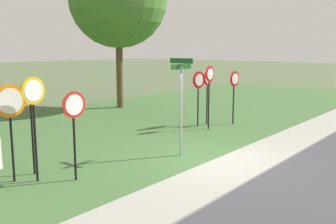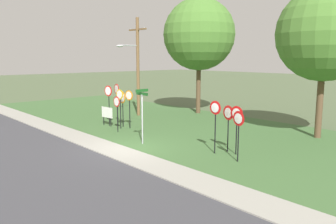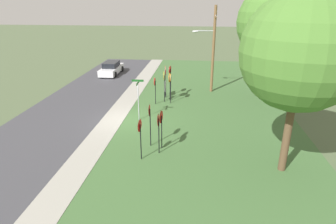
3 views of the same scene
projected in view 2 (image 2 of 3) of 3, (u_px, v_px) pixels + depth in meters
name	position (u px, v px, depth m)	size (l,w,h in m)	color
ground_plane	(129.00, 149.00, 17.34)	(160.00, 160.00, 0.00)	#4C5B3D
road_asphalt	(34.00, 169.00, 14.18)	(44.00, 6.40, 0.01)	#3D3D42
sidewalk_strip	(115.00, 151.00, 16.81)	(44.00, 1.60, 0.06)	#99968C
grass_median	(208.00, 131.00, 21.28)	(44.00, 12.00, 0.04)	#3D6033
stop_sign_near_left	(129.00, 101.00, 21.89)	(0.64, 0.14, 2.45)	black
stop_sign_near_right	(122.00, 101.00, 22.27)	(0.78, 0.12, 2.36)	black
stop_sign_far_left	(117.00, 107.00, 20.85)	(0.64, 0.09, 2.19)	black
stop_sign_far_center	(120.00, 101.00, 21.71)	(0.65, 0.11, 2.54)	black
stop_sign_far_right	(117.00, 96.00, 22.64)	(0.67, 0.14, 2.81)	black
stop_sign_center_tall	(109.00, 97.00, 22.60)	(0.70, 0.13, 2.70)	black
yield_sign_near_left	(236.00, 119.00, 15.90)	(0.69, 0.10, 2.31)	black
yield_sign_near_right	(215.00, 115.00, 16.07)	(0.65, 0.10, 2.53)	black
yield_sign_far_left	(228.00, 118.00, 16.37)	(0.70, 0.15, 2.27)	black
yield_sign_far_right	(238.00, 124.00, 14.81)	(0.66, 0.12, 2.26)	black
street_name_post	(142.00, 111.00, 17.91)	(0.96, 0.82, 2.91)	#9EA0A8
utility_pole	(136.00, 63.00, 26.36)	(2.10, 2.03, 7.52)	brown
notice_board	(107.00, 113.00, 22.87)	(1.10, 0.14, 1.25)	black
oak_tree_left	(199.00, 34.00, 27.25)	(5.72, 5.72, 9.19)	brown
oak_tree_right	(325.00, 34.00, 18.69)	(5.22, 5.22, 8.42)	brown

